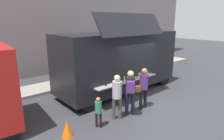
{
  "coord_description": "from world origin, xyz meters",
  "views": [
    {
      "loc": [
        -6.62,
        -5.03,
        3.57
      ],
      "look_at": [
        -0.99,
        1.72,
        1.3
      ],
      "focal_mm": 30.98,
      "sensor_mm": 36.0,
      "label": 1
    }
  ],
  "objects": [
    {
      "name": "child_near_queue",
      "position": [
        -3.16,
        -0.16,
        0.66
      ],
      "size": [
        0.22,
        0.22,
        1.1
      ],
      "rotation": [
        0.0,
        0.0,
        0.66
      ],
      "color": "black",
      "rests_on": "ground"
    },
    {
      "name": "curb_strip",
      "position": [
        -4.19,
        4.72,
        0.07
      ],
      "size": [
        28.0,
        1.6,
        0.15
      ],
      "primitive_type": "cube",
      "color": "#9E998E",
      "rests_on": "ground"
    },
    {
      "name": "food_truck_main",
      "position": [
        -0.19,
        2.09,
        1.64
      ],
      "size": [
        6.53,
        3.04,
        3.86
      ],
      "rotation": [
        0.0,
        0.0,
        0.02
      ],
      "color": "black",
      "rests_on": "ground"
    },
    {
      "name": "trash_bin",
      "position": [
        3.95,
        4.42,
        0.52
      ],
      "size": [
        0.6,
        0.6,
        1.05
      ],
      "primitive_type": "cylinder",
      "color": "#2F6337",
      "rests_on": "ground"
    },
    {
      "name": "customer_mid_with_backpack",
      "position": [
        -1.72,
        -0.22,
        1.08
      ],
      "size": [
        0.54,
        0.55,
        1.77
      ],
      "rotation": [
        0.0,
        0.0,
        0.81
      ],
      "color": "#1D2338",
      "rests_on": "ground"
    },
    {
      "name": "traffic_cone_orange",
      "position": [
        -4.25,
        0.01,
        0.28
      ],
      "size": [
        0.36,
        0.36,
        0.55
      ],
      "primitive_type": "cone",
      "color": "orange",
      "rests_on": "ground"
    },
    {
      "name": "customer_front_ordering",
      "position": [
        -0.86,
        -0.13,
        1.01
      ],
      "size": [
        0.56,
        0.35,
        1.71
      ],
      "rotation": [
        0.0,
        0.0,
        1.38
      ],
      "color": "black",
      "rests_on": "ground"
    },
    {
      "name": "customer_rear_waiting",
      "position": [
        -2.29,
        -0.12,
        1.01
      ],
      "size": [
        0.35,
        0.35,
        1.7
      ],
      "rotation": [
        0.0,
        0.0,
        1.02
      ],
      "color": "#484845",
      "rests_on": "ground"
    },
    {
      "name": "ground_plane",
      "position": [
        0.0,
        0.0,
        0.0
      ],
      "size": [
        60.0,
        60.0,
        0.0
      ],
      "primitive_type": "plane",
      "color": "#38383D"
    }
  ]
}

